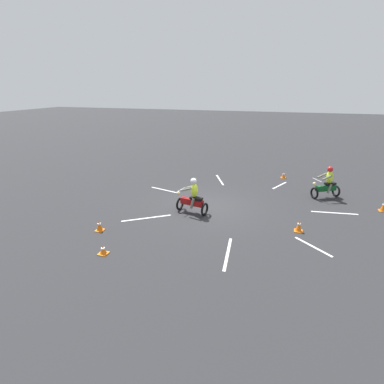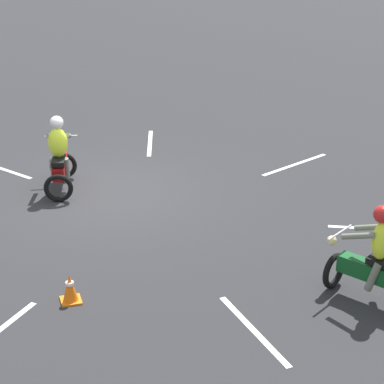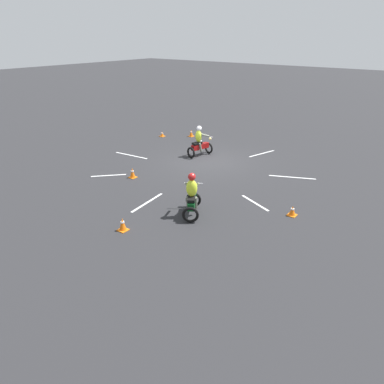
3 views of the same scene
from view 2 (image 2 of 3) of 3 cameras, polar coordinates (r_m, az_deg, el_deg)
ground_plane at (r=15.86m, az=-6.42°, el=-0.13°), size 120.00×120.00×0.00m
motorcycle_rider_foreground at (r=15.92m, az=-10.07°, el=2.55°), size 0.92×1.56×1.66m
motorcycle_rider_background at (r=11.87m, az=13.75°, el=-5.09°), size 1.26×1.50×1.66m
traffic_cone_near_left at (r=11.93m, az=-9.28°, el=-7.26°), size 0.32×0.32×0.48m
lane_stripe_ne at (r=11.57m, az=-14.37°, el=-10.08°), size 1.17×1.27×0.01m
lane_stripe_n at (r=11.24m, az=4.69°, el=-10.43°), size 0.37×2.03×0.01m
lane_stripe_nw at (r=14.62m, az=13.59°, el=-2.72°), size 1.56×0.78×0.01m
lane_stripe_sw at (r=17.53m, az=7.85°, el=2.09°), size 1.98×0.94×0.01m
lane_stripe_s at (r=18.82m, az=-3.23°, el=3.75°), size 0.62×1.90×0.01m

